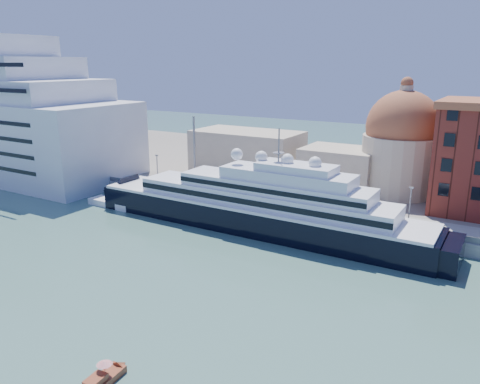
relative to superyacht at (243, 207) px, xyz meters
The scene contains 9 objects.
ground 23.38m from the superyacht, 88.16° to the right, with size 400.00×400.00×0.00m, color #3A645A.
quay 11.41m from the superyacht, 86.17° to the left, with size 180.00×10.00×2.50m, color gray.
land 52.11m from the superyacht, 89.19° to the left, with size 260.00×72.00×2.00m, color slate.
quay_fence 6.63m from the superyacht, 83.54° to the left, with size 180.00×0.10×1.20m, color slate.
superyacht is the anchor object (origin of this frame).
service_barge 33.49m from the superyacht, behind, with size 12.37×4.29×2.77m.
water_taxi 51.51m from the superyacht, 76.25° to the right, with size 2.30×5.71×2.65m.
church 36.08m from the superyacht, 78.40° to the left, with size 66.00×18.00×25.50m.
lamp_posts 16.14m from the superyacht, 142.15° to the left, with size 120.80×2.40×18.00m.
Camera 1 is at (45.13, -55.24, 32.45)m, focal length 35.00 mm.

